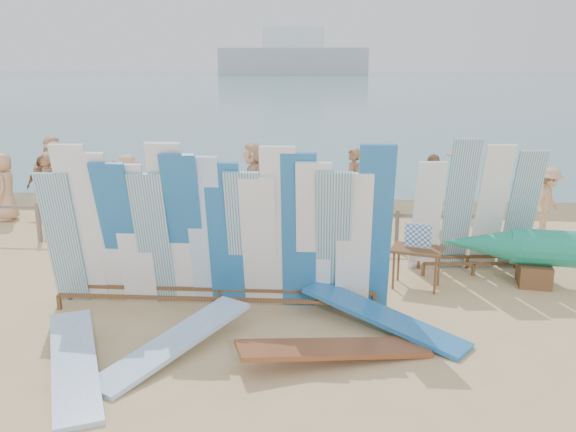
# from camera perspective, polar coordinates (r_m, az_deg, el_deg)

# --- Properties ---
(ground) EXTENTS (160.00, 160.00, 0.00)m
(ground) POSITION_cam_1_polar(r_m,az_deg,el_deg) (10.87, -10.18, -7.42)
(ground) COLOR tan
(ground) RESTS_ON ground
(ocean) EXTENTS (320.00, 240.00, 0.02)m
(ocean) POSITION_cam_1_polar(r_m,az_deg,el_deg) (137.83, 3.89, 12.54)
(ocean) COLOR slate
(ocean) RESTS_ON ground
(wet_sand_strip) EXTENTS (40.00, 2.60, 0.01)m
(wet_sand_strip) POSITION_cam_1_polar(r_m,az_deg,el_deg) (17.62, -4.18, 1.17)
(wet_sand_strip) COLOR brown
(wet_sand_strip) RESTS_ON ground
(distant_ship) EXTENTS (45.00, 8.00, 14.00)m
(distant_ship) POSITION_cam_1_polar(r_m,az_deg,el_deg) (190.32, 0.52, 14.63)
(distant_ship) COLOR #999EA3
(distant_ship) RESTS_ON ocean
(fence) EXTENTS (12.08, 0.08, 0.90)m
(fence) POSITION_cam_1_polar(r_m,az_deg,el_deg) (13.46, -7.03, -0.24)
(fence) COLOR #776959
(fence) RESTS_ON ground
(main_surfboard_rack) EXTENTS (5.62, 0.92, 2.80)m
(main_surfboard_rack) POSITION_cam_1_polar(r_m,az_deg,el_deg) (9.87, -6.79, -1.86)
(main_surfboard_rack) COLOR brown
(main_surfboard_rack) RESTS_ON ground
(side_surfboard_rack) EXTENTS (2.39, 0.90, 2.64)m
(side_surfboard_rack) POSITION_cam_1_polar(r_m,az_deg,el_deg) (12.10, 17.13, 0.35)
(side_surfboard_rack) COLOR brown
(side_surfboard_rack) RESTS_ON ground
(vendor_table) EXTENTS (1.03, 0.85, 1.19)m
(vendor_table) POSITION_cam_1_polar(r_m,az_deg,el_deg) (11.23, 11.92, -4.65)
(vendor_table) COLOR brown
(vendor_table) RESTS_ON ground
(flat_board_d) EXTENTS (2.54, 1.96, 0.43)m
(flat_board_d) POSITION_cam_1_polar(r_m,az_deg,el_deg) (9.56, 8.83, -10.48)
(flat_board_d) COLOR #2268AC
(flat_board_d) RESTS_ON ground
(flat_board_c) EXTENTS (2.73, 1.42, 0.35)m
(flat_board_c) POSITION_cam_1_polar(r_m,az_deg,el_deg) (8.59, 4.41, -13.32)
(flat_board_c) COLOR brown
(flat_board_c) RESTS_ON ground
(flat_board_a) EXTENTS (1.67, 2.67, 0.34)m
(flat_board_a) POSITION_cam_1_polar(r_m,az_deg,el_deg) (8.70, -19.30, -13.78)
(flat_board_a) COLOR #95BBEF
(flat_board_a) RESTS_ON ground
(flat_board_b) EXTENTS (1.83, 2.61, 0.36)m
(flat_board_b) POSITION_cam_1_polar(r_m,az_deg,el_deg) (8.89, -10.49, -12.55)
(flat_board_b) COLOR #95BBEF
(flat_board_b) RESTS_ON ground
(beach_chair_left) EXTENTS (0.67, 0.69, 0.96)m
(beach_chair_left) POSITION_cam_1_polar(r_m,az_deg,el_deg) (14.59, -7.88, -0.55)
(beach_chair_left) COLOR red
(beach_chair_left) RESTS_ON ground
(beach_chair_right) EXTENTS (0.60, 0.62, 0.88)m
(beach_chair_right) POSITION_cam_1_polar(r_m,az_deg,el_deg) (13.93, 2.50, -1.24)
(beach_chair_right) COLOR red
(beach_chair_right) RESTS_ON ground
(stroller) EXTENTS (0.66, 0.80, 0.94)m
(stroller) POSITION_cam_1_polar(r_m,az_deg,el_deg) (14.31, 2.47, -0.31)
(stroller) COLOR red
(stroller) RESTS_ON ground
(beachgoer_11) EXTENTS (1.14, 1.82, 1.87)m
(beachgoer_11) POSITION_cam_1_polar(r_m,az_deg,el_deg) (19.45, -21.05, 4.30)
(beachgoer_11) COLOR beige
(beachgoer_11) RESTS_ON ground
(beachgoer_6) EXTENTS (0.86, 0.81, 1.64)m
(beachgoer_6) POSITION_cam_1_polar(r_m,az_deg,el_deg) (13.80, -0.57, 1.04)
(beachgoer_6) COLOR tan
(beachgoer_6) RESTS_ON ground
(beachgoer_extra_0) EXTENTS (0.99, 1.08, 1.61)m
(beachgoer_extra_0) POSITION_cam_1_polar(r_m,az_deg,el_deg) (15.44, 23.16, 1.25)
(beachgoer_extra_0) COLOR tan
(beachgoer_extra_0) RESTS_ON ground
(beachgoer_9) EXTENTS (0.55, 1.23, 1.87)m
(beachgoer_9) POSITION_cam_1_polar(r_m,az_deg,el_deg) (16.68, 15.63, 3.23)
(beachgoer_9) COLOR tan
(beachgoer_9) RESTS_ON ground
(beachgoer_3) EXTENTS (0.95, 1.14, 1.65)m
(beachgoer_3) POSITION_cam_1_polar(r_m,az_deg,el_deg) (16.39, -14.71, 2.71)
(beachgoer_3) COLOR tan
(beachgoer_3) RESTS_ON ground
(beachgoer_1) EXTENTS (0.71, 0.75, 1.83)m
(beachgoer_1) POSITION_cam_1_polar(r_m,az_deg,el_deg) (16.01, -21.54, 2.23)
(beachgoer_1) COLOR #8C6042
(beachgoer_1) RESTS_ON ground
(beachgoer_8) EXTENTS (0.65, 0.93, 1.74)m
(beachgoer_8) POSITION_cam_1_polar(r_m,az_deg,el_deg) (14.02, 15.67, 0.92)
(beachgoer_8) COLOR beige
(beachgoer_8) RESTS_ON ground
(beachgoer_extra_1) EXTENTS (0.79, 0.99, 1.56)m
(beachgoer_extra_1) POSITION_cam_1_polar(r_m,az_deg,el_deg) (17.52, -21.97, 2.69)
(beachgoer_extra_1) COLOR #8C6042
(beachgoer_extra_1) RESTS_ON ground
(beachgoer_7) EXTENTS (0.57, 0.75, 1.82)m
(beachgoer_7) POSITION_cam_1_polar(r_m,az_deg,el_deg) (15.92, 6.05, 3.07)
(beachgoer_7) COLOR #8C6042
(beachgoer_7) RESTS_ON ground
(beachgoer_2) EXTENTS (0.95, 0.84, 1.79)m
(beachgoer_2) POSITION_cam_1_polar(r_m,az_deg,el_deg) (14.64, -15.92, 1.55)
(beachgoer_2) COLOR beige
(beachgoer_2) RESTS_ON ground
(beachgoer_10) EXTENTS (0.98, 1.17, 1.86)m
(beachgoer_10) POSITION_cam_1_polar(r_m,az_deg,el_deg) (15.00, 13.37, 2.15)
(beachgoer_10) COLOR #8C6042
(beachgoer_10) RESTS_ON ground
(beachgoer_4) EXTENTS (0.95, 1.02, 1.67)m
(beachgoer_4) POSITION_cam_1_polar(r_m,az_deg,el_deg) (15.08, -8.95, 2.05)
(beachgoer_4) COLOR #8C6042
(beachgoer_4) RESTS_ON ground
(beachgoer_5) EXTENTS (0.60, 1.76, 1.89)m
(beachgoer_5) POSITION_cam_1_polar(r_m,az_deg,el_deg) (16.50, -3.28, 3.64)
(beachgoer_5) COLOR beige
(beachgoer_5) RESTS_ON ground
(beachgoer_0) EXTENTS (0.68, 0.94, 1.74)m
(beachgoer_0) POSITION_cam_1_polar(r_m,az_deg,el_deg) (17.17, -24.98, 2.49)
(beachgoer_0) COLOR tan
(beachgoer_0) RESTS_ON ground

